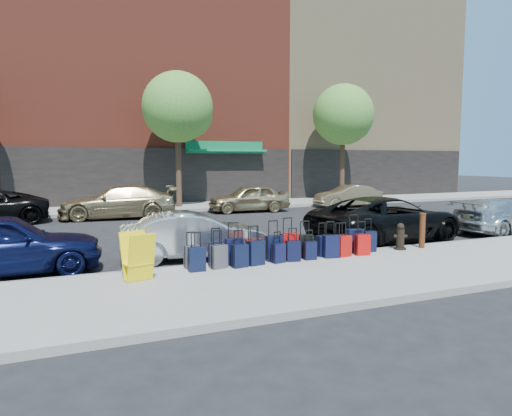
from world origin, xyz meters
name	(u,v)px	position (x,y,z in m)	size (l,w,h in m)	color
ground	(228,236)	(0.00, 0.00, 0.00)	(120.00, 120.00, 0.00)	black
sidewalk_near	(323,277)	(0.00, -6.50, 0.07)	(60.00, 4.00, 0.15)	gray
sidewalk_far	(168,207)	(0.00, 10.00, 0.07)	(60.00, 4.00, 0.15)	gray
curb_near	(283,259)	(0.00, -4.48, 0.07)	(60.00, 0.08, 0.15)	gray
curb_far	(177,211)	(0.00, 7.98, 0.07)	(60.00, 0.08, 0.15)	gray
building_center	(141,54)	(0.00, 17.99, 9.98)	(17.00, 12.85, 20.00)	maroon
building_right	(338,84)	(16.00, 17.99, 8.98)	(15.00, 12.12, 18.00)	#9E8861
tree_center	(180,109)	(0.64, 9.50, 5.41)	(3.80, 3.80, 7.27)	black
tree_right	(345,116)	(11.14, 9.50, 5.41)	(3.80, 3.80, 7.27)	black
suitcase_front_0	(192,256)	(-2.55, -4.77, 0.42)	(0.37, 0.23, 0.86)	#3C3C41
suitcase_front_1	(217,254)	(-1.94, -4.77, 0.44)	(0.40, 0.25, 0.91)	black
suitcase_front_2	(234,251)	(-1.51, -4.85, 0.48)	(0.45, 0.26, 1.04)	black
suitcase_front_3	(253,251)	(-1.00, -4.81, 0.44)	(0.42, 0.29, 0.93)	#9D0A0C
suitcase_front_4	(274,248)	(-0.44, -4.83, 0.47)	(0.43, 0.24, 1.02)	black
suitcase_front_5	(289,246)	(-0.01, -4.80, 0.49)	(0.47, 0.29, 1.07)	#B20B0B
suitcase_front_6	(305,246)	(0.46, -4.83, 0.45)	(0.43, 0.28, 0.96)	black
suitcase_front_7	(323,246)	(0.98, -4.84, 0.43)	(0.40, 0.26, 0.89)	black
suitcase_front_8	(340,245)	(1.50, -4.84, 0.42)	(0.36, 0.21, 0.86)	black
suitcase_front_9	(354,241)	(2.03, -4.76, 0.48)	(0.46, 0.30, 1.04)	black
suitcase_front_10	(369,241)	(2.46, -4.82, 0.44)	(0.39, 0.22, 0.92)	black
suitcase_back_0	(197,259)	(-2.53, -5.15, 0.43)	(0.38, 0.23, 0.90)	black
suitcase_back_1	(219,257)	(-1.98, -5.07, 0.43)	(0.41, 0.29, 0.90)	#3B3A3F
suitcase_back_2	(240,256)	(-1.49, -5.17, 0.43)	(0.40, 0.27, 0.89)	black
suitcase_back_3	(256,253)	(-1.05, -5.09, 0.45)	(0.44, 0.30, 0.96)	black
suitcase_back_4	(278,253)	(-0.44, -5.10, 0.39)	(0.36, 0.25, 0.78)	black
suitcase_back_5	(293,251)	(-0.03, -5.08, 0.41)	(0.39, 0.27, 0.84)	black
suitcase_back_6	(310,250)	(0.45, -5.08, 0.39)	(0.33, 0.20, 0.76)	black
suitcase_back_7	(331,246)	(1.08, -5.08, 0.45)	(0.42, 0.28, 0.95)	black
suitcase_back_8	(344,246)	(1.47, -5.09, 0.43)	(0.40, 0.26, 0.90)	#9F0E0A
suitcase_back_9	(362,245)	(2.03, -5.12, 0.43)	(0.40, 0.26, 0.90)	#B20D0B
fire_hydrant	(400,237)	(3.49, -4.90, 0.50)	(0.39, 0.34, 0.76)	black
bollard	(422,230)	(4.24, -4.94, 0.67)	(0.19, 0.19, 1.01)	#38190C
display_rack	(138,257)	(-3.89, -5.43, 0.65)	(0.71, 0.75, 1.01)	yellow
car_near_0	(1,245)	(-6.66, -3.31, 0.75)	(1.77, 4.39, 1.50)	#0D1239
car_near_1	(194,236)	(-2.06, -3.19, 0.64)	(1.36, 3.89, 1.28)	silver
car_near_2	(386,219)	(4.46, -3.06, 0.75)	(2.48, 5.38, 1.50)	black
car_near_3	(507,216)	(9.64, -3.38, 0.63)	(1.78, 4.38, 1.27)	silver
car_far_1	(118,202)	(-3.02, 6.62, 0.76)	(2.12, 5.22, 1.52)	tan
car_far_2	(249,198)	(3.55, 6.83, 0.72)	(1.69, 4.21, 1.43)	tan
car_far_3	(348,196)	(9.69, 6.85, 0.63)	(1.34, 3.85, 1.27)	#96805C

